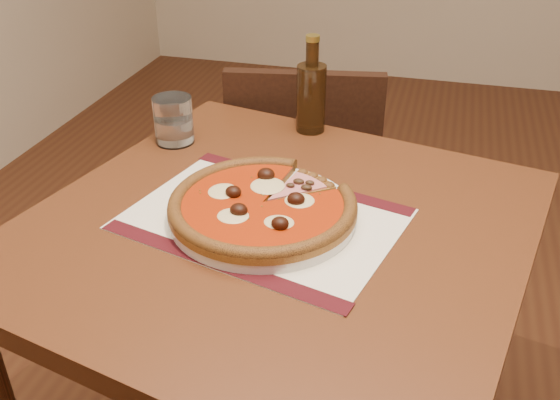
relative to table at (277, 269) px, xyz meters
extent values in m
cube|color=#5D2A16|center=(0.00, 0.00, 0.08)|extent=(0.95, 0.95, 0.04)
cylinder|color=#5D2A16|center=(-0.27, 0.42, -0.29)|extent=(0.05, 0.05, 0.71)
cylinder|color=#5D2A16|center=(0.42, 0.27, -0.29)|extent=(0.05, 0.05, 0.71)
cube|color=black|center=(-0.11, 0.71, -0.25)|extent=(0.45, 0.45, 0.04)
cylinder|color=black|center=(0.02, 0.90, -0.46)|extent=(0.03, 0.03, 0.38)
cylinder|color=black|center=(-0.30, 0.84, -0.46)|extent=(0.03, 0.03, 0.38)
cylinder|color=black|center=(0.08, 0.57, -0.46)|extent=(0.03, 0.03, 0.38)
cylinder|color=black|center=(-0.25, 0.51, -0.46)|extent=(0.03, 0.03, 0.38)
cube|color=black|center=(-0.08, 0.53, -0.03)|extent=(0.39, 0.10, 0.41)
cube|color=white|center=(-0.02, 0.00, 0.10)|extent=(0.50, 0.41, 0.00)
cylinder|color=white|center=(-0.02, 0.00, 0.11)|extent=(0.31, 0.31, 0.02)
cylinder|color=#9F7026|center=(-0.02, 0.00, 0.13)|extent=(0.32, 0.32, 0.01)
torus|color=brown|center=(-0.02, 0.00, 0.13)|extent=(0.32, 0.32, 0.02)
cylinder|color=#8C2A06|center=(-0.02, 0.00, 0.13)|extent=(0.27, 0.27, 0.00)
ellipsoid|color=beige|center=(-0.03, 0.05, 0.14)|extent=(0.05, 0.05, 0.01)
ellipsoid|color=beige|center=(-0.10, 0.02, 0.14)|extent=(0.05, 0.05, 0.01)
ellipsoid|color=beige|center=(-0.05, -0.04, 0.14)|extent=(0.05, 0.05, 0.01)
ellipsoid|color=beige|center=(0.03, -0.06, 0.14)|extent=(0.05, 0.05, 0.01)
ellipsoid|color=beige|center=(0.02, 0.02, 0.14)|extent=(0.05, 0.05, 0.01)
ellipsoid|color=black|center=(-0.04, 0.06, 0.15)|extent=(0.03, 0.03, 0.02)
ellipsoid|color=black|center=(-0.11, 0.01, 0.15)|extent=(0.03, 0.03, 0.02)
ellipsoid|color=black|center=(-0.06, -0.05, 0.15)|extent=(0.03, 0.03, 0.02)
ellipsoid|color=black|center=(0.03, -0.07, 0.15)|extent=(0.03, 0.03, 0.02)
ellipsoid|color=black|center=(0.03, 0.01, 0.15)|extent=(0.03, 0.03, 0.02)
ellipsoid|color=#332012|center=(0.02, 0.05, 0.14)|extent=(0.02, 0.01, 0.01)
ellipsoid|color=#332012|center=(0.03, 0.08, 0.14)|extent=(0.02, 0.01, 0.01)
ellipsoid|color=#332012|center=(0.00, 0.05, 0.14)|extent=(0.02, 0.01, 0.01)
ellipsoid|color=#332012|center=(0.01, 0.09, 0.14)|extent=(0.02, 0.01, 0.01)
cylinder|color=white|center=(-0.29, 0.24, 0.15)|extent=(0.11, 0.11, 0.10)
cylinder|color=#36200D|center=(-0.03, 0.37, 0.17)|extent=(0.06, 0.06, 0.15)
cylinder|color=#36200D|center=(-0.03, 0.37, 0.27)|extent=(0.03, 0.03, 0.06)
cylinder|color=olive|center=(-0.03, 0.37, 0.30)|extent=(0.03, 0.03, 0.01)
camera|label=1|loc=(0.24, -0.85, 0.67)|focal=40.00mm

